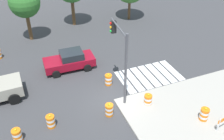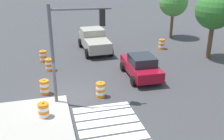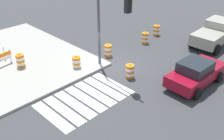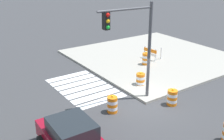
{
  "view_description": "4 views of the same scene",
  "coord_description": "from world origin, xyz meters",
  "px_view_note": "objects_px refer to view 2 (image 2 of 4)",
  "views": [
    {
      "loc": [
        -5.44,
        -12.93,
        12.35
      ],
      "look_at": [
        0.64,
        1.91,
        1.4
      ],
      "focal_mm": 40.26,
      "sensor_mm": 36.0,
      "label": 1
    },
    {
      "loc": [
        14.61,
        -0.98,
        7.57
      ],
      "look_at": [
        0.27,
        2.79,
        1.61
      ],
      "focal_mm": 43.02,
      "sensor_mm": 36.0,
      "label": 2
    },
    {
      "loc": [
        11.63,
        11.51,
        8.85
      ],
      "look_at": [
        1.31,
        1.33,
        0.64
      ],
      "focal_mm": 41.77,
      "sensor_mm": 36.0,
      "label": 3
    },
    {
      "loc": [
        -10.53,
        9.56,
        7.6
      ],
      "look_at": [
        2.42,
        0.67,
        1.48
      ],
      "focal_mm": 44.87,
      "sensor_mm": 36.0,
      "label": 4
    }
  ],
  "objects_px": {
    "sports_car": "(141,66)",
    "traffic_barrel_near_corner": "(49,65)",
    "traffic_barrel_lane_center": "(43,56)",
    "pickup_truck": "(94,40)",
    "traffic_barrel_median_near": "(44,111)",
    "street_tree_streetside_mid": "(214,11)",
    "traffic_barrel_crosswalk_end": "(162,44)",
    "traffic_light_pole": "(73,37)",
    "traffic_barrel_far_curb": "(101,90)",
    "traffic_barrel_median_far": "(45,87)",
    "street_tree_streetside_far": "(174,2)"
  },
  "relations": [
    {
      "from": "traffic_barrel_median_far",
      "to": "street_tree_streetside_far",
      "type": "relative_size",
      "value": 0.19
    },
    {
      "from": "traffic_barrel_lane_center",
      "to": "street_tree_streetside_mid",
      "type": "bearing_deg",
      "value": 79.3
    },
    {
      "from": "traffic_light_pole",
      "to": "street_tree_streetside_far",
      "type": "height_order",
      "value": "traffic_light_pole"
    },
    {
      "from": "traffic_barrel_median_far",
      "to": "sports_car",
      "type": "bearing_deg",
      "value": 98.65
    },
    {
      "from": "street_tree_streetside_mid",
      "to": "traffic_barrel_median_far",
      "type": "bearing_deg",
      "value": -75.88
    },
    {
      "from": "sports_car",
      "to": "traffic_barrel_lane_center",
      "type": "height_order",
      "value": "sports_car"
    },
    {
      "from": "traffic_barrel_far_curb",
      "to": "traffic_barrel_crosswalk_end",
      "type": "bearing_deg",
      "value": 136.36
    },
    {
      "from": "traffic_barrel_median_far",
      "to": "traffic_light_pole",
      "type": "distance_m",
      "value": 4.16
    },
    {
      "from": "traffic_barrel_median_near",
      "to": "traffic_light_pole",
      "type": "height_order",
      "value": "traffic_light_pole"
    },
    {
      "from": "sports_car",
      "to": "traffic_barrel_median_near",
      "type": "distance_m",
      "value": 7.85
    },
    {
      "from": "traffic_barrel_crosswalk_end",
      "to": "street_tree_streetside_mid",
      "type": "relative_size",
      "value": 0.18
    },
    {
      "from": "traffic_barrel_median_near",
      "to": "traffic_barrel_far_curb",
      "type": "relative_size",
      "value": 1.0
    },
    {
      "from": "traffic_barrel_near_corner",
      "to": "street_tree_streetside_mid",
      "type": "distance_m",
      "value": 13.71
    },
    {
      "from": "traffic_barrel_near_corner",
      "to": "traffic_barrel_lane_center",
      "type": "relative_size",
      "value": 1.0
    },
    {
      "from": "pickup_truck",
      "to": "street_tree_streetside_far",
      "type": "height_order",
      "value": "street_tree_streetside_far"
    },
    {
      "from": "traffic_barrel_lane_center",
      "to": "traffic_barrel_far_curb",
      "type": "bearing_deg",
      "value": 23.8
    },
    {
      "from": "traffic_barrel_lane_center",
      "to": "traffic_light_pole",
      "type": "distance_m",
      "value": 8.47
    },
    {
      "from": "traffic_barrel_far_curb",
      "to": "traffic_light_pole",
      "type": "height_order",
      "value": "traffic_light_pole"
    },
    {
      "from": "street_tree_streetside_mid",
      "to": "pickup_truck",
      "type": "bearing_deg",
      "value": -116.64
    },
    {
      "from": "traffic_barrel_near_corner",
      "to": "traffic_barrel_crosswalk_end",
      "type": "xyz_separation_m",
      "value": [
        -2.88,
        10.44,
        0.0
      ]
    },
    {
      "from": "traffic_light_pole",
      "to": "street_tree_streetside_far",
      "type": "xyz_separation_m",
      "value": [
        -11.97,
        11.91,
        -0.18
      ]
    },
    {
      "from": "traffic_barrel_far_curb",
      "to": "traffic_barrel_lane_center",
      "type": "xyz_separation_m",
      "value": [
        -7.24,
        -3.2,
        0.0
      ]
    },
    {
      "from": "sports_car",
      "to": "traffic_barrel_near_corner",
      "type": "height_order",
      "value": "sports_car"
    },
    {
      "from": "traffic_light_pole",
      "to": "street_tree_streetside_mid",
      "type": "distance_m",
      "value": 12.94
    },
    {
      "from": "traffic_barrel_far_curb",
      "to": "traffic_barrel_median_far",
      "type": "bearing_deg",
      "value": -110.72
    },
    {
      "from": "pickup_truck",
      "to": "traffic_barrel_near_corner",
      "type": "relative_size",
      "value": 5.09
    },
    {
      "from": "traffic_barrel_median_far",
      "to": "street_tree_streetside_mid",
      "type": "relative_size",
      "value": 0.18
    },
    {
      "from": "traffic_barrel_near_corner",
      "to": "street_tree_streetside_far",
      "type": "bearing_deg",
      "value": 116.35
    },
    {
      "from": "street_tree_streetside_far",
      "to": "sports_car",
      "type": "bearing_deg",
      "value": -36.56
    },
    {
      "from": "sports_car",
      "to": "traffic_barrel_lane_center",
      "type": "distance_m",
      "value": 8.3
    },
    {
      "from": "street_tree_streetside_far",
      "to": "street_tree_streetside_mid",
      "type": "bearing_deg",
      "value": 0.26
    },
    {
      "from": "traffic_barrel_crosswalk_end",
      "to": "traffic_barrel_far_curb",
      "type": "distance_m",
      "value": 11.07
    },
    {
      "from": "traffic_barrel_near_corner",
      "to": "traffic_light_pole",
      "type": "height_order",
      "value": "traffic_light_pole"
    },
    {
      "from": "sports_car",
      "to": "traffic_barrel_crosswalk_end",
      "type": "bearing_deg",
      "value": 143.75
    },
    {
      "from": "traffic_barrel_median_far",
      "to": "traffic_barrel_far_curb",
      "type": "relative_size",
      "value": 1.0
    },
    {
      "from": "traffic_barrel_median_far",
      "to": "street_tree_streetside_far",
      "type": "xyz_separation_m",
      "value": [
        -10.44,
        13.65,
        3.28
      ]
    },
    {
      "from": "sports_car",
      "to": "street_tree_streetside_far",
      "type": "bearing_deg",
      "value": 143.44
    },
    {
      "from": "traffic_barrel_crosswalk_end",
      "to": "street_tree_streetside_far",
      "type": "distance_m",
      "value": 5.63
    },
    {
      "from": "traffic_barrel_crosswalk_end",
      "to": "traffic_barrel_median_near",
      "type": "relative_size",
      "value": 1.0
    },
    {
      "from": "traffic_barrel_crosswalk_end",
      "to": "traffic_barrel_lane_center",
      "type": "xyz_separation_m",
      "value": [
        0.77,
        -10.84,
        0.0
      ]
    },
    {
      "from": "traffic_barrel_near_corner",
      "to": "traffic_light_pole",
      "type": "xyz_separation_m",
      "value": [
        5.43,
        1.29,
        3.46
      ]
    },
    {
      "from": "traffic_barrel_median_near",
      "to": "traffic_barrel_lane_center",
      "type": "height_order",
      "value": "same"
    },
    {
      "from": "pickup_truck",
      "to": "street_tree_streetside_mid",
      "type": "distance_m",
      "value": 10.53
    },
    {
      "from": "traffic_light_pole",
      "to": "traffic_barrel_lane_center",
      "type": "bearing_deg",
      "value": -167.4
    },
    {
      "from": "traffic_barrel_median_near",
      "to": "traffic_barrel_lane_center",
      "type": "relative_size",
      "value": 1.0
    },
    {
      "from": "traffic_barrel_median_near",
      "to": "street_tree_streetside_far",
      "type": "distance_m",
      "value": 19.48
    },
    {
      "from": "sports_car",
      "to": "traffic_barrel_crosswalk_end",
      "type": "relative_size",
      "value": 4.27
    },
    {
      "from": "pickup_truck",
      "to": "traffic_barrel_median_far",
      "type": "xyz_separation_m",
      "value": [
        7.97,
        -4.66,
        -0.52
      ]
    },
    {
      "from": "traffic_barrel_lane_center",
      "to": "pickup_truck",
      "type": "bearing_deg",
      "value": 112.95
    },
    {
      "from": "traffic_barrel_lane_center",
      "to": "traffic_light_pole",
      "type": "height_order",
      "value": "traffic_light_pole"
    }
  ]
}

